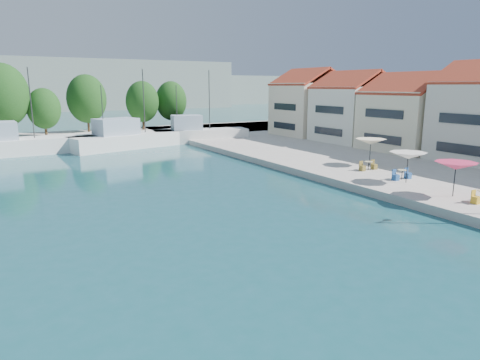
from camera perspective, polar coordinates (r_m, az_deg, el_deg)
quay_right at (r=48.99m, az=22.68°, el=2.78°), size 32.00×92.00×0.60m
quay_far at (r=67.21m, az=-22.48°, el=5.17°), size 90.00×16.00×0.60m
hill_east at (r=187.97m, az=-12.67°, el=11.62°), size 140.00×40.00×12.00m
building_04 at (r=51.92m, az=21.85°, el=8.59°), size 9.00×8.80×9.20m
building_05 at (r=57.93m, az=14.82°, el=9.61°), size 8.40×8.80×9.70m
building_06 at (r=64.64m, az=9.16°, el=10.32°), size 9.00×8.80×10.20m
trawler_02 at (r=55.26m, az=-27.94°, el=4.09°), size 17.91×5.38×10.20m
trawler_03 at (r=56.42m, az=-14.27°, el=5.30°), size 16.89×7.99×10.20m
trawler_04 at (r=60.10m, az=-5.57°, el=6.04°), size 13.48×5.79×10.20m
tree_04 at (r=67.32m, az=-29.11°, el=9.86°), size 6.89×6.89×10.19m
tree_05 at (r=67.67m, az=-24.68°, el=8.64°), size 4.62×4.62×6.84m
tree_06 at (r=71.98m, az=-19.78°, el=10.15°), size 6.01×6.01×8.89m
tree_07 at (r=73.09m, az=-12.89°, el=10.14°), size 5.35×5.35×7.92m
tree_08 at (r=76.19m, az=-9.16°, el=10.37°), size 5.35×5.35×7.92m
umbrella_pink at (r=31.00m, az=26.85°, el=1.70°), size 2.69×2.69×2.30m
umbrella_white at (r=34.09m, az=21.51°, el=3.06°), size 2.72×2.72×2.31m
umbrella_cream at (r=40.57m, az=17.04°, el=4.92°), size 2.77×2.77×2.43m
cafe_table_02 at (r=35.43m, az=20.78°, el=0.52°), size 1.82×0.70×0.76m
cafe_table_03 at (r=38.44m, az=16.74°, el=1.69°), size 1.82×0.70×0.76m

